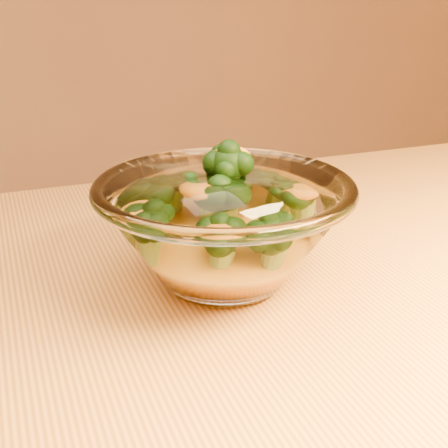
% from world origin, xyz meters
% --- Properties ---
extents(table, '(1.20, 0.80, 0.75)m').
position_xyz_m(table, '(0.00, 0.00, 0.65)').
color(table, '#C8853C').
rests_on(table, ground).
extents(glass_bowl, '(0.22, 0.22, 0.10)m').
position_xyz_m(glass_bowl, '(0.00, 0.08, 0.80)').
color(glass_bowl, white).
rests_on(glass_bowl, table).
extents(cheese_sauce, '(0.12, 0.12, 0.03)m').
position_xyz_m(cheese_sauce, '(0.00, 0.08, 0.78)').
color(cheese_sauce, orange).
rests_on(cheese_sauce, glass_bowl).
extents(broccoli_heap, '(0.15, 0.14, 0.09)m').
position_xyz_m(broccoli_heap, '(0.00, 0.10, 0.81)').
color(broccoli_heap, black).
rests_on(broccoli_heap, cheese_sauce).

